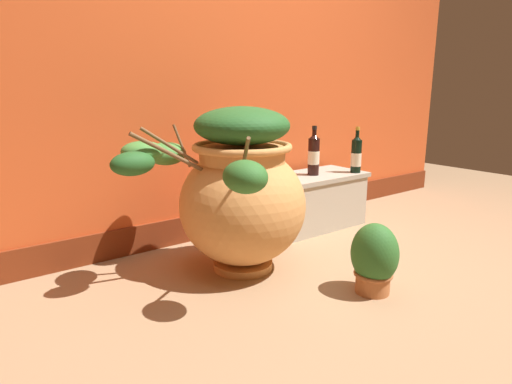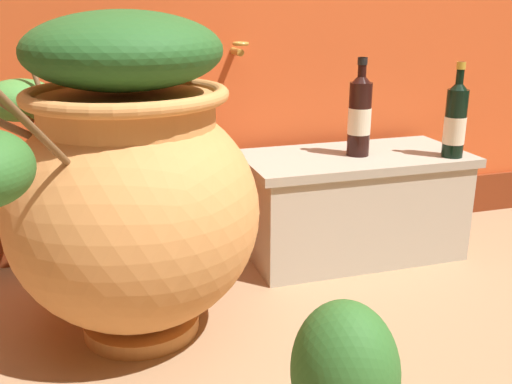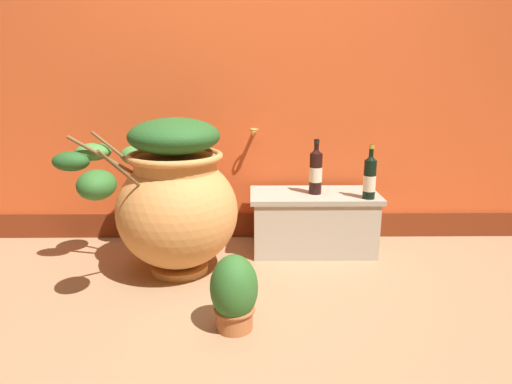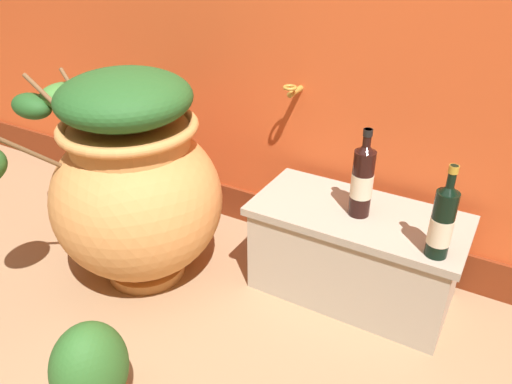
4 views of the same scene
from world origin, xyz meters
name	(u,v)px [view 4 (image 4 of 4)]	position (x,y,z in m)	size (l,w,h in m)	color
terracotta_urn	(132,181)	(-0.37, 0.54, 0.43)	(1.00, 0.93, 0.86)	#D68E4C
stone_ledge	(354,250)	(0.44, 0.85, 0.20)	(0.79, 0.39, 0.37)	#B2A893
wine_bottle_left	(362,179)	(0.44, 0.84, 0.52)	(0.08, 0.08, 0.33)	black
wine_bottle_middle	(442,221)	(0.74, 0.73, 0.50)	(0.07, 0.07, 0.32)	black
potted_shrub	(91,374)	(-0.02, -0.06, 0.17)	(0.21, 0.23, 0.34)	#B26638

